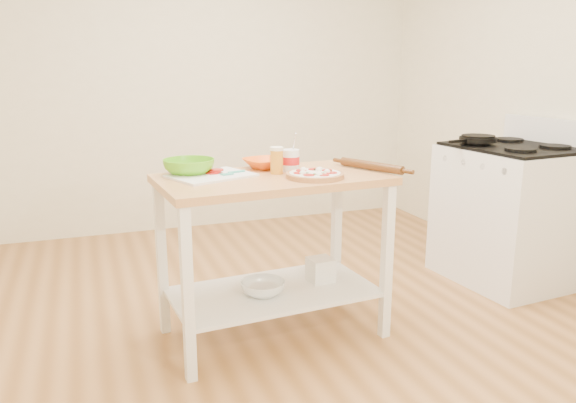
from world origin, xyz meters
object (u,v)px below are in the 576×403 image
Objects in this scene: cutting_board at (210,175)px; shelf_bin at (321,269)px; knife at (190,170)px; shelf_glass_bowl at (263,288)px; skillet at (477,139)px; green_bowl at (189,167)px; rolling_pin at (371,166)px; orange_bowl at (265,163)px; beer_pint at (277,160)px; yogurt_tub at (291,160)px; gas_stove at (508,213)px; spatula at (232,173)px; pizza at (315,174)px; prep_island at (273,222)px.

shelf_bin is (0.61, -0.05, -0.58)m from cutting_board.
knife is 0.74m from shelf_glass_bowl.
skillet is 2.94× the size of shelf_bin.
green_bowl is (-0.09, 0.09, 0.03)m from cutting_board.
knife is 0.98m from rolling_pin.
green_bowl reaches higher than orange_bowl.
skillet is at bearing 2.18° from knife.
skillet is 1.60m from beer_pint.
orange_bowl is at bearing 68.67° from shelf_glass_bowl.
green_bowl is at bearing -109.70° from knife.
knife is 1.12× the size of shelf_glass_bowl.
orange_bowl is 0.85× the size of green_bowl.
rolling_pin is at bearing -10.46° from beer_pint.
knife is 1.29× the size of yogurt_tub.
yogurt_tub reaches higher than rolling_pin.
shelf_bin is (-0.26, 0.09, -0.60)m from rolling_pin.
gas_stove is 1.89m from shelf_glass_bowl.
yogurt_tub is (0.54, -0.08, 0.02)m from green_bowl.
skillet reaches higher than rolling_pin.
cutting_board is 0.84m from shelf_bin.
spatula is at bearing -41.06° from knife.
spatula is (0.11, -0.02, 0.01)m from cutting_board.
beer_pint is (0.44, -0.13, 0.03)m from green_bowl.
gas_stove is at bearing -48.86° from skillet.
cutting_board is at bearing -178.92° from yogurt_tub.
rolling_pin is (0.37, 0.08, 0.01)m from pizza.
gas_stove reaches higher than cutting_board.
cutting_board is at bearing 177.92° from skillet.
spatula is 0.35× the size of rolling_pin.
pizza is 1.31× the size of orange_bowl.
rolling_pin is (0.52, -0.10, -0.05)m from beer_pint.
pizza is 0.62m from shelf_bin.
skillet is 1.63× the size of shelf_glass_bowl.
gas_stove is 1.82m from orange_bowl.
shelf_bin is (0.30, 0.04, -0.32)m from prep_island.
skillet is at bearing 14.37° from shelf_glass_bowl.
knife reaches higher than spatula.
beer_pint is at bearing -154.60° from yogurt_tub.
green_bowl is (-0.44, -0.05, 0.01)m from orange_bowl.
gas_stove is (1.79, 0.24, -0.18)m from prep_island.
rolling_pin reaches higher than shelf_bin.
pizza is at bearing -168.28° from rolling_pin.
skillet is 0.95× the size of rolling_pin.
prep_island is 0.44m from shelf_bin.
shelf_bin is at bearing -176.92° from gas_stove.
pizza is 0.23m from yogurt_tub.
shelf_glass_bowl is (0.33, -0.21, -0.64)m from green_bowl.
rolling_pin reaches higher than cutting_board.
gas_stove is at bearing 7.69° from shelf_bin.
cutting_board is (-0.31, 0.09, 0.26)m from prep_island.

